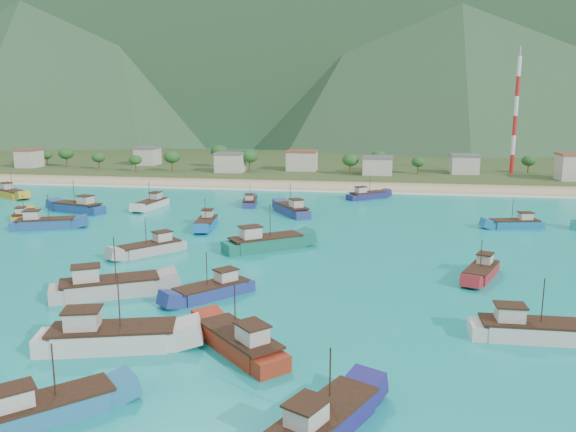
% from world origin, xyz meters
% --- Properties ---
extents(ground, '(600.00, 600.00, 0.00)m').
position_xyz_m(ground, '(0.00, 0.00, 0.00)').
color(ground, '#0D9593').
rests_on(ground, ground).
extents(beach, '(400.00, 18.00, 1.20)m').
position_xyz_m(beach, '(0.00, 79.00, 0.00)').
color(beach, beige).
rests_on(beach, ground).
extents(land, '(400.00, 110.00, 2.40)m').
position_xyz_m(land, '(0.00, 140.00, 0.00)').
color(land, '#385123').
rests_on(land, ground).
extents(surf_line, '(400.00, 2.50, 0.08)m').
position_xyz_m(surf_line, '(0.00, 69.50, 0.00)').
color(surf_line, white).
rests_on(surf_line, ground).
extents(mountains, '(1520.00, 440.00, 260.00)m').
position_xyz_m(mountains, '(-18.31, 403.81, 106.83)').
color(mountains, slate).
rests_on(mountains, ground).
extents(village, '(216.96, 29.33, 7.30)m').
position_xyz_m(village, '(13.42, 102.68, 4.59)').
color(village, beige).
rests_on(village, ground).
extents(vegetation, '(271.15, 26.31, 8.78)m').
position_xyz_m(vegetation, '(-12.58, 102.76, 5.11)').
color(vegetation, '#235623').
rests_on(vegetation, ground).
extents(radio_tower, '(1.20, 1.20, 36.53)m').
position_xyz_m(radio_tower, '(64.76, 108.00, 19.87)').
color(radio_tower, red).
rests_on(radio_tower, ground).
extents(boat_0, '(13.14, 7.20, 7.44)m').
position_xyz_m(boat_0, '(-41.27, 29.78, 0.96)').
color(boat_0, navy).
rests_on(boat_0, ground).
extents(boat_1, '(11.43, 3.66, 6.71)m').
position_xyz_m(boat_1, '(39.11, -25.78, 0.83)').
color(boat_1, beige).
rests_on(boat_1, ground).
extents(boat_2, '(7.92, 11.42, 6.58)m').
position_xyz_m(boat_2, '(20.65, -45.63, 0.80)').
color(boat_2, navy).
rests_on(boat_2, ground).
extents(boat_4, '(13.64, 7.34, 7.73)m').
position_xyz_m(boat_4, '(-0.82, -34.81, 1.01)').
color(boat_4, beige).
rests_on(boat_4, ground).
extents(boat_7, '(12.91, 11.14, 7.83)m').
position_xyz_m(boat_7, '(5.75, 4.52, 1.03)').
color(boat_7, '#13624F').
rests_on(boat_7, ground).
extents(boat_9, '(5.89, 9.39, 5.35)m').
position_xyz_m(boat_9, '(-48.60, 21.21, 0.58)').
color(boat_9, gold).
rests_on(boat_9, ground).
extents(boat_10, '(9.22, 10.42, 6.38)m').
position_xyz_m(boat_10, '(-11.21, -0.87, 0.77)').
color(boat_10, '#A89E99').
rests_on(boat_10, ground).
extents(boat_12, '(10.41, 5.17, 5.91)m').
position_xyz_m(boat_12, '(49.32, 28.84, 0.68)').
color(boat_12, '#166196').
rests_on(boat_12, ground).
extents(boat_14, '(12.07, 7.63, 6.88)m').
position_xyz_m(boat_14, '(-38.66, 13.30, 0.86)').
color(boat_14, '#204E8A').
rests_on(boat_14, ground).
extents(boat_15, '(6.32, 10.09, 5.74)m').
position_xyz_m(boat_15, '(37.71, -5.10, 0.65)').
color(boat_15, maroon).
rests_on(boat_15, ground).
extents(boat_16, '(10.63, 10.60, 6.85)m').
position_xyz_m(boat_16, '(11.63, -33.67, 0.85)').
color(boat_16, maroon).
rests_on(boat_16, ground).
extents(boat_17, '(9.03, 9.80, 6.09)m').
position_xyz_m(boat_17, '(4.40, -18.92, 0.71)').
color(boat_17, navy).
rests_on(boat_17, ground).
extents(boat_20, '(11.81, 8.87, 6.89)m').
position_xyz_m(boat_20, '(-69.30, 46.16, 0.86)').
color(boat_20, gold).
rests_on(boat_20, ground).
extents(boat_21, '(13.17, 9.65, 7.65)m').
position_xyz_m(boat_21, '(-8.31, -20.71, 1.00)').
color(boat_21, '#A79E97').
rests_on(boat_21, ground).
extents(boat_23, '(9.57, 9.49, 6.15)m').
position_xyz_m(boat_23, '(0.37, -47.18, 0.72)').
color(boat_23, teal).
rests_on(boat_23, ground).
extents(boat_24, '(4.34, 11.39, 6.57)m').
position_xyz_m(boat_24, '(-27.55, 37.40, 0.80)').
color(boat_24, beige).
rests_on(boat_24, ground).
extents(boat_25, '(4.60, 10.79, 6.17)m').
position_xyz_m(boat_25, '(-8.83, 19.48, 0.73)').
color(boat_25, '#1365B7').
rests_on(boat_25, ground).
extents(boat_26, '(10.18, 9.09, 6.25)m').
position_xyz_m(boat_26, '(20.33, 58.94, 0.74)').
color(boat_26, navy).
rests_on(boat_26, ground).
extents(boat_27, '(4.28, 9.91, 5.66)m').
position_xyz_m(boat_27, '(-6.39, 45.01, 0.64)').
color(boat_27, navy).
rests_on(boat_27, ground).
extents(boat_28, '(9.47, 12.01, 7.09)m').
position_xyz_m(boat_28, '(5.23, 35.06, 0.90)').
color(boat_28, navy).
rests_on(boat_28, ground).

